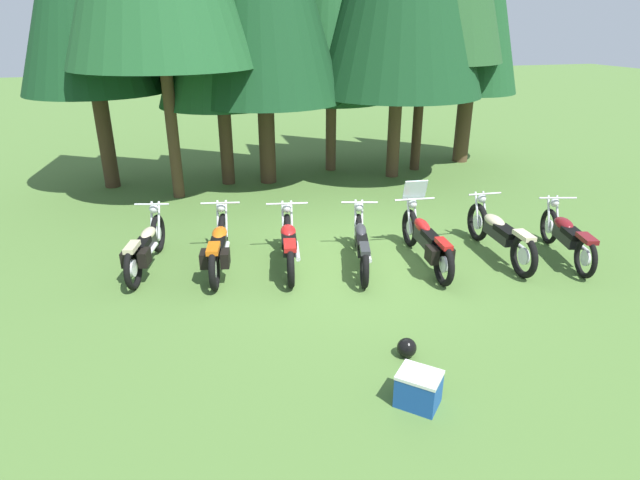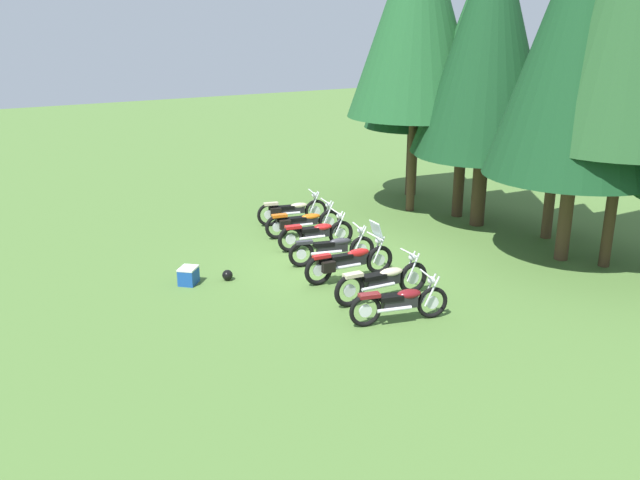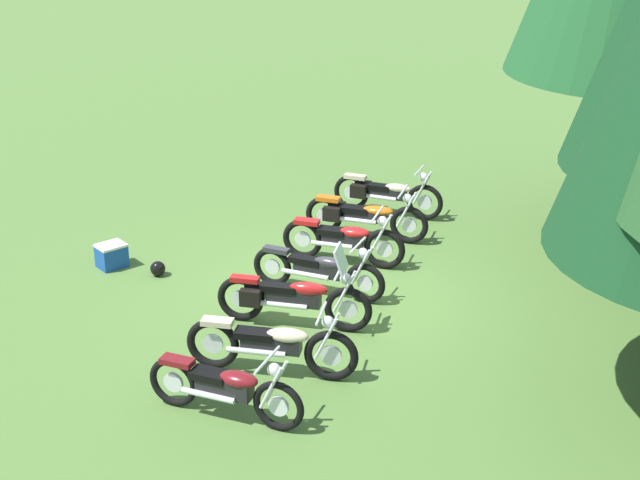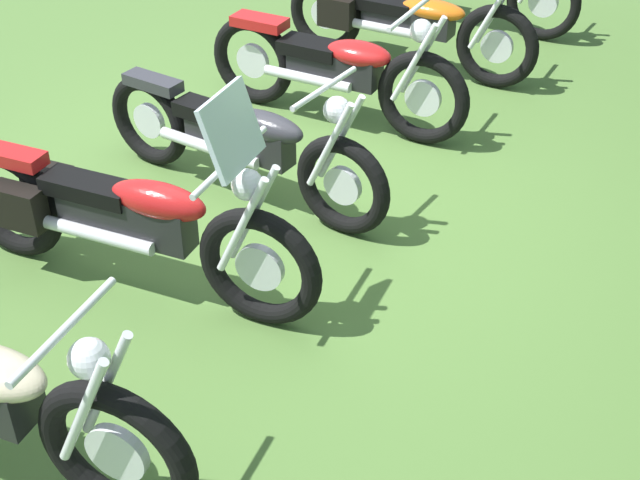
{
  "view_description": "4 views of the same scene",
  "coord_description": "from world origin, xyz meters",
  "px_view_note": "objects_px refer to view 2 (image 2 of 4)",
  "views": [
    {
      "loc": [
        -2.97,
        -8.26,
        4.1
      ],
      "look_at": [
        -0.7,
        -0.04,
        0.52
      ],
      "focal_mm": 29.32,
      "sensor_mm": 36.0,
      "label": 1
    },
    {
      "loc": [
        13.99,
        -9.1,
        6.03
      ],
      "look_at": [
        -0.5,
        -0.22,
        0.52
      ],
      "focal_mm": 37.91,
      "sensor_mm": 36.0,
      "label": 2
    },
    {
      "loc": [
        14.12,
        1.64,
        6.96
      ],
      "look_at": [
        0.05,
        -0.14,
        0.97
      ],
      "focal_mm": 53.99,
      "sensor_mm": 36.0,
      "label": 3
    },
    {
      "loc": [
        4.86,
        1.94,
        3.23
      ],
      "look_at": [
        1.13,
        0.74,
        0.53
      ],
      "focal_mm": 49.55,
      "sensor_mm": 36.0,
      "label": 4
    }
  ],
  "objects_px": {
    "pine_tree_1": "(418,11)",
    "picnic_cooler": "(188,276)",
    "motorcycle_5": "(383,280)",
    "motorcycle_6": "(400,302)",
    "motorcycle_3": "(333,248)",
    "motorcycle_0": "(291,210)",
    "pine_tree_5": "(587,29)",
    "motorcycle_2": "(317,233)",
    "dropped_helmet": "(227,275)",
    "pine_tree_0": "(416,50)",
    "pine_tree_3": "(490,39)",
    "pine_tree_2": "(466,72)",
    "motorcycle_1": "(302,222)",
    "pine_tree_4": "(564,69)",
    "motorcycle_4": "(349,261)"
  },
  "relations": [
    {
      "from": "pine_tree_1",
      "to": "picnic_cooler",
      "type": "distance_m",
      "value": 10.95
    },
    {
      "from": "motorcycle_5",
      "to": "motorcycle_6",
      "type": "bearing_deg",
      "value": -105.16
    },
    {
      "from": "motorcycle_5",
      "to": "motorcycle_3",
      "type": "bearing_deg",
      "value": 87.1
    },
    {
      "from": "motorcycle_0",
      "to": "pine_tree_5",
      "type": "distance_m",
      "value": 9.66
    },
    {
      "from": "motorcycle_0",
      "to": "pine_tree_5",
      "type": "height_order",
      "value": "pine_tree_5"
    },
    {
      "from": "motorcycle_2",
      "to": "picnic_cooler",
      "type": "relative_size",
      "value": 3.59
    },
    {
      "from": "motorcycle_5",
      "to": "picnic_cooler",
      "type": "relative_size",
      "value": 3.99
    },
    {
      "from": "motorcycle_2",
      "to": "dropped_helmet",
      "type": "bearing_deg",
      "value": -153.48
    },
    {
      "from": "motorcycle_6",
      "to": "pine_tree_5",
      "type": "height_order",
      "value": "pine_tree_5"
    },
    {
      "from": "pine_tree_5",
      "to": "motorcycle_5",
      "type": "bearing_deg",
      "value": -92.56
    },
    {
      "from": "pine_tree_1",
      "to": "picnic_cooler",
      "type": "xyz_separation_m",
      "value": [
        2.47,
        -8.75,
        -6.11
      ]
    },
    {
      "from": "pine_tree_0",
      "to": "pine_tree_3",
      "type": "bearing_deg",
      "value": -9.29
    },
    {
      "from": "motorcycle_2",
      "to": "pine_tree_3",
      "type": "height_order",
      "value": "pine_tree_3"
    },
    {
      "from": "motorcycle_5",
      "to": "pine_tree_2",
      "type": "distance_m",
      "value": 8.62
    },
    {
      "from": "pine_tree_1",
      "to": "motorcycle_1",
      "type": "bearing_deg",
      "value": -82.36
    },
    {
      "from": "motorcycle_3",
      "to": "motorcycle_6",
      "type": "distance_m",
      "value": 3.83
    },
    {
      "from": "motorcycle_1",
      "to": "pine_tree_0",
      "type": "height_order",
      "value": "pine_tree_0"
    },
    {
      "from": "motorcycle_5",
      "to": "motorcycle_1",
      "type": "bearing_deg",
      "value": 84.75
    },
    {
      "from": "motorcycle_5",
      "to": "pine_tree_4",
      "type": "relative_size",
      "value": 0.32
    },
    {
      "from": "pine_tree_1",
      "to": "pine_tree_3",
      "type": "distance_m",
      "value": 2.64
    },
    {
      "from": "motorcycle_5",
      "to": "pine_tree_2",
      "type": "relative_size",
      "value": 0.35
    },
    {
      "from": "motorcycle_6",
      "to": "pine_tree_5",
      "type": "bearing_deg",
      "value": 23.3
    },
    {
      "from": "motorcycle_2",
      "to": "pine_tree_3",
      "type": "bearing_deg",
      "value": 3.91
    },
    {
      "from": "motorcycle_4",
      "to": "motorcycle_0",
      "type": "bearing_deg",
      "value": 82.53
    },
    {
      "from": "pine_tree_2",
      "to": "pine_tree_1",
      "type": "bearing_deg",
      "value": -146.96
    },
    {
      "from": "motorcycle_0",
      "to": "motorcycle_4",
      "type": "relative_size",
      "value": 0.91
    },
    {
      "from": "pine_tree_1",
      "to": "dropped_helmet",
      "type": "xyz_separation_m",
      "value": [
        2.73,
        -7.85,
        -6.19
      ]
    },
    {
      "from": "motorcycle_5",
      "to": "dropped_helmet",
      "type": "distance_m",
      "value": 3.89
    },
    {
      "from": "motorcycle_0",
      "to": "motorcycle_4",
      "type": "xyz_separation_m",
      "value": [
        4.88,
        -1.11,
        0.03
      ]
    },
    {
      "from": "motorcycle_4",
      "to": "dropped_helmet",
      "type": "relative_size",
      "value": 9.31
    },
    {
      "from": "pine_tree_2",
      "to": "pine_tree_3",
      "type": "bearing_deg",
      "value": -8.51
    },
    {
      "from": "motorcycle_0",
      "to": "motorcycle_4",
      "type": "distance_m",
      "value": 5.0
    },
    {
      "from": "pine_tree_3",
      "to": "motorcycle_1",
      "type": "bearing_deg",
      "value": -109.13
    },
    {
      "from": "motorcycle_1",
      "to": "motorcycle_5",
      "type": "distance_m",
      "value": 5.15
    },
    {
      "from": "motorcycle_3",
      "to": "pine_tree_2",
      "type": "distance_m",
      "value": 7.41
    },
    {
      "from": "pine_tree_3",
      "to": "pine_tree_4",
      "type": "relative_size",
      "value": 1.17
    },
    {
      "from": "pine_tree_3",
      "to": "pine_tree_2",
      "type": "bearing_deg",
      "value": 171.49
    },
    {
      "from": "motorcycle_5",
      "to": "motorcycle_6",
      "type": "height_order",
      "value": "motorcycle_5"
    },
    {
      "from": "motorcycle_1",
      "to": "picnic_cooler",
      "type": "bearing_deg",
      "value": -145.46
    },
    {
      "from": "motorcycle_2",
      "to": "pine_tree_2",
      "type": "height_order",
      "value": "pine_tree_2"
    },
    {
      "from": "motorcycle_2",
      "to": "motorcycle_0",
      "type": "bearing_deg",
      "value": 87.17
    },
    {
      "from": "pine_tree_5",
      "to": "motorcycle_3",
      "type": "bearing_deg",
      "value": -117.93
    },
    {
      "from": "pine_tree_4",
      "to": "motorcycle_1",
      "type": "bearing_deg",
      "value": -122.56
    },
    {
      "from": "motorcycle_1",
      "to": "pine_tree_2",
      "type": "xyz_separation_m",
      "value": [
        0.74,
        5.39,
        4.11
      ]
    },
    {
      "from": "motorcycle_4",
      "to": "picnic_cooler",
      "type": "relative_size",
      "value": 3.95
    },
    {
      "from": "motorcycle_3",
      "to": "motorcycle_6",
      "type": "relative_size",
      "value": 1.05
    },
    {
      "from": "pine_tree_0",
      "to": "picnic_cooler",
      "type": "distance_m",
      "value": 11.99
    },
    {
      "from": "pine_tree_5",
      "to": "dropped_helmet",
      "type": "height_order",
      "value": "pine_tree_5"
    },
    {
      "from": "motorcycle_2",
      "to": "pine_tree_3",
      "type": "xyz_separation_m",
      "value": [
        0.6,
        5.47,
        5.09
      ]
    },
    {
      "from": "motorcycle_6",
      "to": "picnic_cooler",
      "type": "height_order",
      "value": "motorcycle_6"
    }
  ]
}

